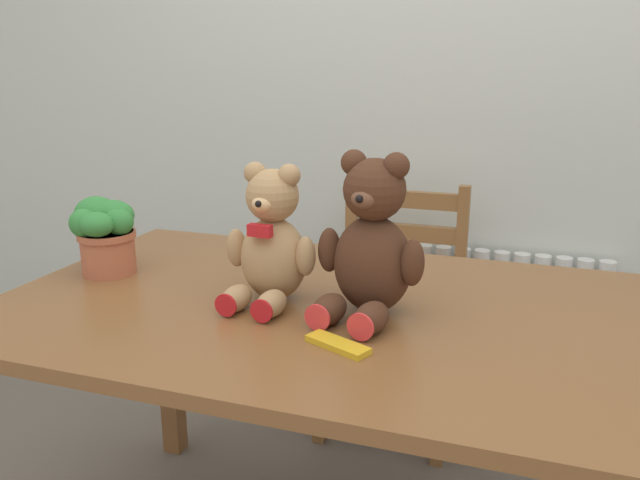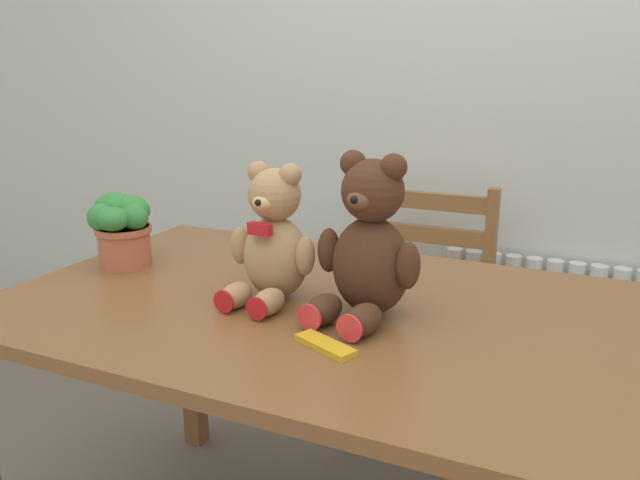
# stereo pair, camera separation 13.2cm
# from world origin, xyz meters

# --- Properties ---
(wall_back) EXTENTS (8.00, 0.04, 2.60)m
(wall_back) POSITION_xyz_m (0.00, 1.64, 1.30)
(wall_back) COLOR silver
(wall_back) RESTS_ON ground_plane
(radiator) EXTENTS (0.73, 0.10, 0.59)m
(radiator) POSITION_xyz_m (0.30, 1.57, 0.26)
(radiator) COLOR silver
(radiator) RESTS_ON ground_plane
(dining_table) EXTENTS (1.56, 0.89, 0.76)m
(dining_table) POSITION_xyz_m (0.00, 0.45, 0.67)
(dining_table) COLOR brown
(dining_table) RESTS_ON ground_plane
(wooden_chair_behind) EXTENTS (0.45, 0.42, 0.86)m
(wooden_chair_behind) POSITION_xyz_m (-0.07, 1.29, 0.45)
(wooden_chair_behind) COLOR brown
(wooden_chair_behind) RESTS_ON ground_plane
(teddy_bear_left) EXTENTS (0.21, 0.22, 0.31)m
(teddy_bear_left) POSITION_xyz_m (-0.18, 0.43, 0.90)
(teddy_bear_left) COLOR tan
(teddy_bear_left) RESTS_ON dining_table
(teddy_bear_right) EXTENTS (0.24, 0.25, 0.34)m
(teddy_bear_right) POSITION_xyz_m (0.04, 0.43, 0.91)
(teddy_bear_right) COLOR #472819
(teddy_bear_right) RESTS_ON dining_table
(potted_plant) EXTENTS (0.18, 0.15, 0.19)m
(potted_plant) POSITION_xyz_m (-0.65, 0.47, 0.87)
(potted_plant) COLOR #B25B3D
(potted_plant) RESTS_ON dining_table
(chocolate_bar) EXTENTS (0.13, 0.09, 0.01)m
(chocolate_bar) POSITION_xyz_m (0.03, 0.24, 0.77)
(chocolate_bar) COLOR gold
(chocolate_bar) RESTS_ON dining_table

